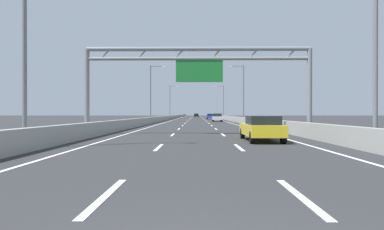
{
  "coord_description": "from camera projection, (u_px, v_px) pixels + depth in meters",
  "views": [
    {
      "loc": [
        -0.12,
        -2.82,
        1.54
      ],
      "look_at": [
        -1.12,
        78.45,
        1.12
      ],
      "focal_mm": 32.04,
      "sensor_mm": 36.0,
      "label": 1
    }
  ],
  "objects": [
    {
      "name": "lane_dash_left_1",
      "position": [
        159.0,
        147.0,
        15.35
      ],
      "size": [
        0.16,
        3.0,
        0.01
      ],
      "primitive_type": "cube",
      "color": "white",
      "rests_on": "ground_plane"
    },
    {
      "name": "lane_dash_left_0",
      "position": [
        106.0,
        196.0,
        6.35
      ],
      "size": [
        0.16,
        3.0,
        0.01
      ],
      "primitive_type": "cube",
      "color": "white",
      "rests_on": "ground_plane"
    },
    {
      "name": "lane_dash_right_13",
      "position": [
        202.0,
        117.0,
        123.29
      ],
      "size": [
        0.16,
        3.0,
        0.01
      ],
      "primitive_type": "cube",
      "color": "white",
      "rests_on": "ground_plane"
    },
    {
      "name": "barrier_right",
      "position": [
        217.0,
        116.0,
        112.73
      ],
      "size": [
        0.45,
        220.0,
        0.95
      ],
      "color": "#9E9E99",
      "rests_on": "ground_plane"
    },
    {
      "name": "lane_dash_left_8",
      "position": [
        189.0,
        120.0,
        78.34
      ],
      "size": [
        0.16,
        3.0,
        0.01
      ],
      "primitive_type": "cube",
      "color": "white",
      "rests_on": "ground_plane"
    },
    {
      "name": "white_car",
      "position": [
        217.0,
        117.0,
        62.89
      ],
      "size": [
        1.74,
        4.22,
        1.49
      ],
      "color": "silver",
      "rests_on": "ground_plane"
    },
    {
      "name": "lane_dash_right_17",
      "position": [
        200.0,
        117.0,
        159.29
      ],
      "size": [
        0.16,
        3.0,
        0.01
      ],
      "primitive_type": "cube",
      "color": "white",
      "rests_on": "ground_plane"
    },
    {
      "name": "lane_dash_right_7",
      "position": [
        206.0,
        121.0,
        69.3
      ],
      "size": [
        0.16,
        3.0,
        0.01
      ],
      "primitive_type": "cube",
      "color": "white",
      "rests_on": "ground_plane"
    },
    {
      "name": "lane_dash_right_8",
      "position": [
        205.0,
        120.0,
        78.3
      ],
      "size": [
        0.16,
        3.0,
        0.01
      ],
      "primitive_type": "cube",
      "color": "white",
      "rests_on": "ground_plane"
    },
    {
      "name": "lane_dash_right_16",
      "position": [
        201.0,
        117.0,
        150.29
      ],
      "size": [
        0.16,
        3.0,
        0.01
      ],
      "primitive_type": "cube",
      "color": "white",
      "rests_on": "ground_plane"
    },
    {
      "name": "lane_dash_left_5",
      "position": [
        185.0,
        123.0,
        51.34
      ],
      "size": [
        0.16,
        3.0,
        0.01
      ],
      "primitive_type": "cube",
      "color": "white",
      "rests_on": "ground_plane"
    },
    {
      "name": "streetlamp_right_mid",
      "position": [
        242.0,
        90.0,
        56.55
      ],
      "size": [
        2.58,
        0.28,
        9.5
      ],
      "color": "slate",
      "rests_on": "ground_plane"
    },
    {
      "name": "edge_line_right",
      "position": [
        216.0,
        119.0,
        90.75
      ],
      "size": [
        0.16,
        176.0,
        0.01
      ],
      "primitive_type": "cube",
      "color": "white",
      "rests_on": "ground_plane"
    },
    {
      "name": "lane_dash_right_0",
      "position": [
        300.0,
        196.0,
        6.3
      ],
      "size": [
        0.16,
        3.0,
        0.01
      ],
      "primitive_type": "cube",
      "color": "white",
      "rests_on": "ground_plane"
    },
    {
      "name": "streetlamp_right_far",
      "position": [
        223.0,
        100.0,
        98.19
      ],
      "size": [
        2.58,
        0.28,
        9.5
      ],
      "color": "slate",
      "rests_on": "ground_plane"
    },
    {
      "name": "lane_dash_right_1",
      "position": [
        239.0,
        147.0,
        15.3
      ],
      "size": [
        0.16,
        3.0,
        0.01
      ],
      "primitive_type": "cube",
      "color": "white",
      "rests_on": "ground_plane"
    },
    {
      "name": "lane_dash_left_14",
      "position": [
        192.0,
        117.0,
        132.34
      ],
      "size": [
        0.16,
        3.0,
        0.01
      ],
      "primitive_type": "cube",
      "color": "white",
      "rests_on": "ground_plane"
    },
    {
      "name": "lane_dash_right_9",
      "position": [
        204.0,
        119.0,
        87.29
      ],
      "size": [
        0.16,
        3.0,
        0.01
      ],
      "primitive_type": "cube",
      "color": "white",
      "rests_on": "ground_plane"
    },
    {
      "name": "lane_dash_left_4",
      "position": [
        183.0,
        126.0,
        42.34
      ],
      "size": [
        0.16,
        3.0,
        0.01
      ],
      "primitive_type": "cube",
      "color": "white",
      "rests_on": "ground_plane"
    },
    {
      "name": "lane_dash_right_12",
      "position": [
        202.0,
        118.0,
        114.29
      ],
      "size": [
        0.16,
        3.0,
        0.01
      ],
      "primitive_type": "cube",
      "color": "white",
      "rests_on": "ground_plane"
    },
    {
      "name": "streetlamp_left_near",
      "position": [
        30.0,
        26.0,
        15.09
      ],
      "size": [
        2.58,
        0.28,
        9.5
      ],
      "color": "slate",
      "rests_on": "ground_plane"
    },
    {
      "name": "black_car",
      "position": [
        196.0,
        115.0,
        133.69
      ],
      "size": [
        1.78,
        4.38,
        1.44
      ],
      "color": "black",
      "rests_on": "ground_plane"
    },
    {
      "name": "lane_dash_right_10",
      "position": [
        203.0,
        119.0,
        96.29
      ],
      "size": [
        0.16,
        3.0,
        0.01
      ],
      "primitive_type": "cube",
      "color": "white",
      "rests_on": "ground_plane"
    },
    {
      "name": "ground_plane",
      "position": [
        197.0,
        118.0,
        102.82
      ],
      "size": [
        260.0,
        260.0,
        0.0
      ],
      "primitive_type": "plane",
      "color": "#2D2D30"
    },
    {
      "name": "streetlamp_left_mid",
      "position": [
        152.0,
        90.0,
        56.73
      ],
      "size": [
        2.58,
        0.28,
        9.5
      ],
      "color": "slate",
      "rests_on": "ground_plane"
    },
    {
      "name": "barrier_left",
      "position": [
        176.0,
        116.0,
        112.9
      ],
      "size": [
        0.45,
        220.0,
        0.95
      ],
      "color": "#9E9E99",
      "rests_on": "ground_plane"
    },
    {
      "name": "lane_dash_right_15",
      "position": [
        201.0,
        117.0,
        141.29
      ],
      "size": [
        0.16,
        3.0,
        0.01
      ],
      "primitive_type": "cube",
      "color": "white",
      "rests_on": "ground_plane"
    },
    {
      "name": "lane_dash_right_2",
      "position": [
        223.0,
        135.0,
        24.3
      ],
      "size": [
        0.16,
        3.0,
        0.01
      ],
      "primitive_type": "cube",
      "color": "white",
      "rests_on": "ground_plane"
    },
    {
      "name": "lane_dash_left_16",
      "position": [
        192.0,
        117.0,
        150.33
      ],
      "size": [
        0.16,
        3.0,
        0.01
      ],
      "primitive_type": "cube",
      "color": "white",
      "rests_on": "ground_plane"
    },
    {
      "name": "lane_dash_left_7",
      "position": [
        188.0,
        121.0,
        69.34
      ],
      "size": [
        0.16,
        3.0,
        0.01
      ],
      "primitive_type": "cube",
      "color": "white",
      "rests_on": "ground_plane"
    },
    {
      "name": "edge_line_left",
      "position": [
        177.0,
        119.0,
        90.88
      ],
      "size": [
        0.16,
        176.0,
        0.01
      ],
      "primitive_type": "cube",
      "color": "white",
      "rests_on": "ground_plane"
    },
    {
      "name": "lane_dash_right_11",
      "position": [
        202.0,
        118.0,
        105.29
      ],
      "size": [
        0.16,
        3.0,
        0.01
      ],
      "primitive_type": "cube",
      "color": "white",
      "rests_on": "ground_plane"
    },
    {
      "name": "lane_dash_left_15",
      "position": [
        192.0,
        117.0,
        141.33
      ],
      "size": [
        0.16,
        3.0,
        0.01
      ],
      "primitive_type": "cube",
      "color": "white",
      "rests_on": "ground_plane"
    },
    {
      "name": "lane_dash_left_17",
      "position": [
        193.0,
        117.0,
        159.33
      ],
      "size": [
        0.16,
        3.0,
        0.01
      ],
      "primitive_type": "cube",
      "color": "white",
      "rests_on": "ground_plane"
    },
    {
      "name": "blue_car",
      "position": [
        210.0,
        116.0,
        88.35
      ],
      "size": [
        1.74,
        4.69,
        1.41
      ],
      "color": "#2347AD",
      "rests_on": "ground_plane"
    },
    {
      "name": "lane_dash_left_10",
      "position": [
        190.0,
        119.0,
        96.34
      ],
      "size": [
        0.16,
        3.0,
        0.01
      ],
      "primitive_type": "cube",
      "color": "white",
      "rests_on": "ground_plane"
    },
    {
      "name": "lane_dash_left_3",
      "position": [
        179.0,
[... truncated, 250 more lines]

